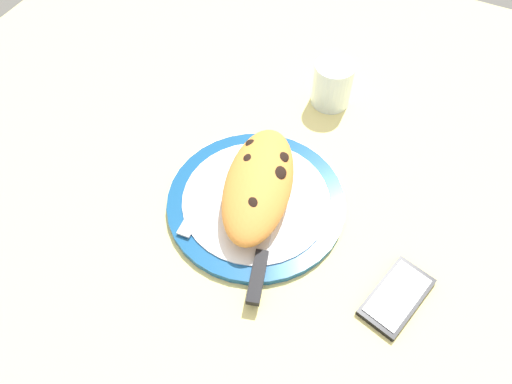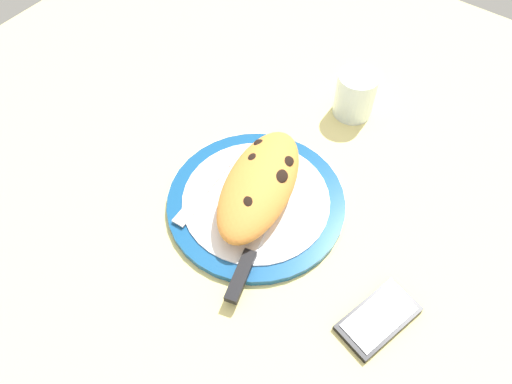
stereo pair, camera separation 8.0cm
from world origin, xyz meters
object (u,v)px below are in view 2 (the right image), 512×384
object	(u,v)px
calzone	(259,184)
water_glass	(355,97)
plate	(256,202)
fork	(204,193)
smartphone	(378,318)
knife	(248,259)

from	to	relation	value
calzone	water_glass	bearing A→B (deg)	175.60
plate	fork	world-z (taller)	fork
calzone	fork	bearing A→B (deg)	-54.79
plate	water_glass	bearing A→B (deg)	176.01
smartphone	knife	bearing A→B (deg)	-78.64
plate	calzone	bearing A→B (deg)	-172.40
knife	water_glass	size ratio (longest dim) A/B	2.37
knife	water_glass	bearing A→B (deg)	-174.35
plate	calzone	xyz separation A→B (cm)	(-0.95, -0.13, 3.88)
knife	fork	bearing A→B (deg)	-112.26
knife	water_glass	xyz separation A→B (cm)	(-38.11, -3.77, 1.85)
knife	smartphone	size ratio (longest dim) A/B	1.59
fork	knife	bearing A→B (deg)	67.74
water_glass	smartphone	bearing A→B (deg)	35.24
calzone	fork	world-z (taller)	calzone
fork	knife	size ratio (longest dim) A/B	0.84
smartphone	fork	bearing A→B (deg)	-92.37
knife	plate	bearing A→B (deg)	-149.54
calzone	smartphone	size ratio (longest dim) A/B	1.92
plate	smartphone	distance (cm)	26.64
fork	knife	world-z (taller)	knife
calzone	smartphone	xyz separation A→B (cm)	(6.66, 26.15, -4.07)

